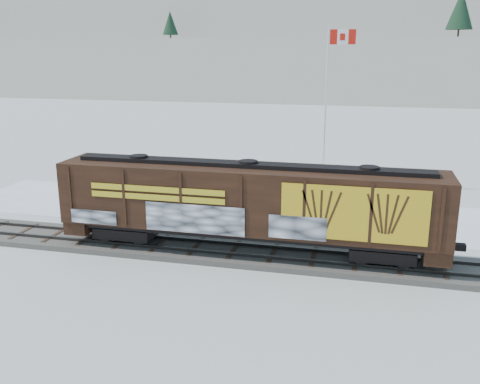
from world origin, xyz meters
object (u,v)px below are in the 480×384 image
(car_white, at_px, (219,203))
(car_silver, at_px, (117,196))
(hopper_railcar, at_px, (248,201))
(flagpole, at_px, (326,132))
(car_dark, at_px, (351,214))

(car_white, bearing_deg, car_silver, 104.35)
(hopper_railcar, xyz_separation_m, flagpole, (2.55, 14.17, 1.40))
(hopper_railcar, xyz_separation_m, car_white, (-3.22, 6.06, -2.00))
(car_white, xyz_separation_m, car_dark, (8.03, 0.19, -0.19))
(car_silver, distance_m, car_white, 6.80)
(car_silver, height_order, car_dark, car_silver)
(hopper_railcar, distance_m, car_white, 7.15)
(car_silver, height_order, car_white, car_white)
(car_silver, xyz_separation_m, car_white, (6.80, 0.02, 0.03))
(hopper_railcar, height_order, car_silver, hopper_railcar)
(hopper_railcar, distance_m, flagpole, 14.46)
(hopper_railcar, bearing_deg, flagpole, 79.81)
(flagpole, bearing_deg, car_white, -125.44)
(hopper_railcar, xyz_separation_m, car_dark, (4.81, 6.25, -2.19))
(car_white, bearing_deg, flagpole, -21.22)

